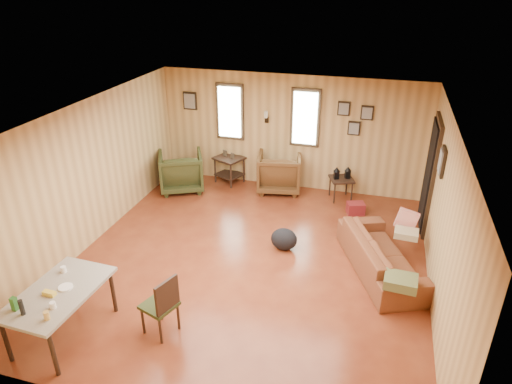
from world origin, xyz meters
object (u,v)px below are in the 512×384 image
at_px(sofa, 382,249).
at_px(recliner_brown, 279,170).
at_px(side_table, 342,177).
at_px(recliner_green, 181,170).
at_px(dining_table, 58,296).
at_px(end_table, 229,165).

relative_size(sofa, recliner_brown, 2.20).
bearing_deg(side_table, recliner_green, -172.14).
bearing_deg(recliner_green, side_table, 161.89).
bearing_deg(recliner_green, dining_table, 68.82).
height_order(sofa, recliner_green, recliner_green).
bearing_deg(end_table, recliner_brown, -4.05).
xyz_separation_m(side_table, dining_table, (-2.94, -4.88, 0.14)).
relative_size(recliner_green, side_table, 1.27).
bearing_deg(end_table, dining_table, -95.58).
distance_m(recliner_brown, end_table, 1.14).
distance_m(recliner_brown, side_table, 1.31).
xyz_separation_m(recliner_brown, end_table, (-1.14, 0.08, -0.05)).
bearing_deg(recliner_brown, sofa, 121.59).
bearing_deg(recliner_brown, end_table, -14.57).
relative_size(sofa, dining_table, 1.45).
bearing_deg(sofa, dining_table, 99.94).
bearing_deg(side_table, dining_table, -121.04).
bearing_deg(recliner_green, sofa, 129.84).
xyz_separation_m(recliner_green, dining_table, (0.37, -4.42, 0.17)).
xyz_separation_m(recliner_green, side_table, (3.31, 0.46, 0.03)).
relative_size(end_table, side_table, 1.03).
distance_m(recliner_green, dining_table, 4.44).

